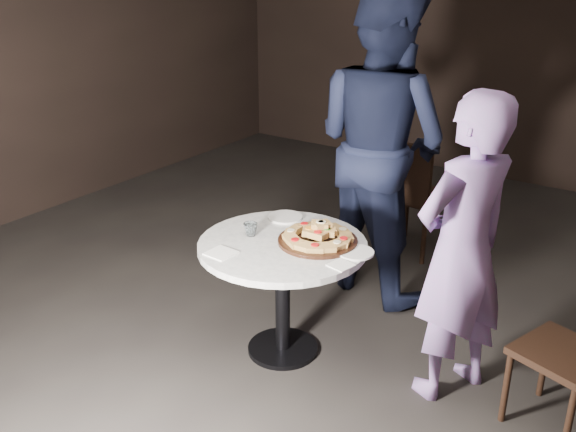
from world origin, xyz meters
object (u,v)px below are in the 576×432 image
Objects in this scene: chair_far at (411,189)px; diner_teal at (462,251)px; table at (283,264)px; focaccia_pile at (319,234)px; diner_navy at (381,144)px; serving_board at (318,241)px; water_glass at (251,230)px.

diner_teal reaches higher than chair_far.
focaccia_pile reaches higher than table.
diner_navy is (-0.11, 0.88, 0.25)m from focaccia_pile.
water_glass reaches higher than serving_board.
table is 0.59× the size of diner_navy.
chair_far is (-0.12, 1.42, -0.21)m from focaccia_pile.
table is 0.22m from serving_board.
diner_teal is (0.86, 0.21, 0.22)m from table.
serving_board is 0.36m from water_glass.
serving_board is 1.11× the size of focaccia_pile.
focaccia_pile reaches higher than water_glass.
diner_teal reaches higher than serving_board.
chair_far is at bearing 81.94° from water_glass.
diner_teal reaches higher than water_glass.
table is 0.24m from water_glass.
focaccia_pile is 0.92m from diner_navy.
water_glass is at bearing -159.09° from serving_board.
serving_board is 0.22× the size of diner_navy.
table is 0.74× the size of diner_teal.
diner_teal is at bearing 12.85° from water_glass.
water_glass is 0.04× the size of diner_navy.
chair_far is at bearing 94.72° from focaccia_pile.
serving_board is 1.44m from chair_far.
focaccia_pile is at bearing 52.54° from serving_board.
serving_board is 0.93m from diner_navy.
serving_board is at bearing 20.91° from water_glass.
diner_teal is at bearing 13.99° from table.
focaccia_pile is 0.72m from diner_teal.
water_glass is (-0.34, -0.13, -0.01)m from focaccia_pile.
serving_board reaches higher than table.
chair_far is at bearing -122.95° from diner_teal.
diner_navy is (0.04, 0.98, 0.42)m from table.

